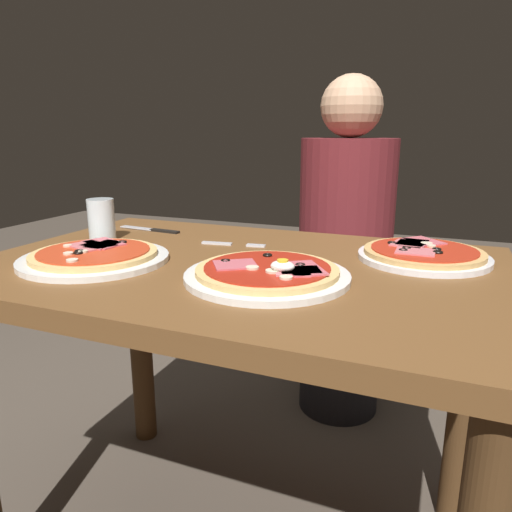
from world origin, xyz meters
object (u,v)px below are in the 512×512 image
object	(u,v)px
pizza_across_right	(423,254)
water_glass_near	(102,223)
knife	(154,230)
pizza_foreground	(268,273)
diner_person	(344,262)
pizza_across_left	(95,256)
dining_table	(238,321)
fork	(228,244)

from	to	relation	value
pizza_across_right	water_glass_near	world-z (taller)	water_glass_near
knife	pizza_foreground	bearing A→B (deg)	-33.71
diner_person	pizza_across_left	bearing A→B (deg)	66.48
diner_person	dining_table	bearing A→B (deg)	83.55
fork	diner_person	size ratio (longest dim) A/B	0.13
fork	knife	world-z (taller)	knife
pizza_across_left	knife	bearing A→B (deg)	102.17
dining_table	knife	world-z (taller)	knife
knife	diner_person	world-z (taller)	diner_person
pizza_across_left	fork	bearing A→B (deg)	51.33
pizza_across_right	water_glass_near	xyz separation A→B (m)	(-0.76, -0.10, 0.03)
water_glass_near	diner_person	xyz separation A→B (m)	(0.48, 0.66, -0.22)
pizza_across_left	pizza_across_right	bearing A→B (deg)	23.22
pizza_across_right	fork	bearing A→B (deg)	-176.03
pizza_across_right	diner_person	size ratio (longest dim) A/B	0.23
dining_table	fork	xyz separation A→B (m)	(-0.09, 0.14, 0.13)
dining_table	fork	size ratio (longest dim) A/B	6.85
pizza_foreground	fork	size ratio (longest dim) A/B	1.94
pizza_across_left	diner_person	bearing A→B (deg)	66.48
pizza_foreground	knife	distance (m)	0.54
pizza_foreground	water_glass_near	xyz separation A→B (m)	(-0.50, 0.15, 0.03)
pizza_foreground	pizza_across_left	size ratio (longest dim) A/B	1.00
dining_table	diner_person	size ratio (longest dim) A/B	0.92
dining_table	pizza_across_right	distance (m)	0.42
dining_table	pizza_foreground	xyz separation A→B (m)	(0.10, -0.09, 0.14)
diner_person	fork	bearing A→B (deg)	74.14
pizza_across_left	fork	xyz separation A→B (m)	(0.19, 0.24, -0.01)
fork	diner_person	bearing A→B (deg)	74.14
pizza_across_left	pizza_across_right	world-z (taller)	same
dining_table	knife	bearing A→B (deg)	148.76
pizza_across_left	water_glass_near	distance (m)	0.21
pizza_across_left	fork	distance (m)	0.31
pizza_foreground	pizza_across_left	distance (m)	0.38
water_glass_near	knife	xyz separation A→B (m)	(0.05, 0.15, -0.04)
pizza_across_left	pizza_across_right	distance (m)	0.70
dining_table	water_glass_near	xyz separation A→B (m)	(-0.40, 0.07, 0.18)
knife	dining_table	bearing A→B (deg)	-31.24
dining_table	fork	world-z (taller)	fork
dining_table	pizza_across_right	world-z (taller)	pizza_across_right
pizza_foreground	pizza_across_left	xyz separation A→B (m)	(-0.38, -0.02, -0.00)
pizza_across_left	knife	size ratio (longest dim) A/B	1.57
fork	knife	xyz separation A→B (m)	(-0.26, 0.08, 0.00)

